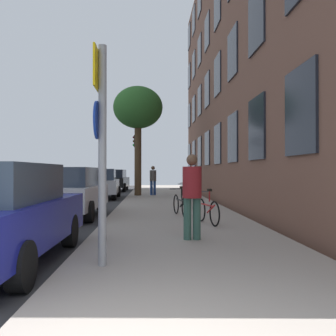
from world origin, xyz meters
name	(u,v)px	position (x,y,z in m)	size (l,w,h in m)	color
ground_plane	(93,203)	(-2.40, 15.00, 0.00)	(41.80, 41.80, 0.00)	#332D28
road_asphalt	(48,203)	(-4.50, 15.00, 0.01)	(7.00, 38.00, 0.01)	#2D2D30
sidewalk	(167,202)	(1.10, 15.00, 0.06)	(4.20, 38.00, 0.12)	#9E9389
building_facade	(223,55)	(3.69, 14.50, 6.95)	(0.56, 27.00, 13.85)	brown
sign_post	(101,136)	(-0.41, 3.12, 2.02)	(0.16, 0.60, 3.25)	gray
traffic_light	(137,153)	(-0.63, 22.28, 2.76)	(0.43, 0.24, 3.86)	black
tree_near	(138,109)	(-0.42, 18.71, 5.09)	(2.84, 2.84, 6.27)	#4C3823
bicycle_0	(208,210)	(1.82, 7.25, 0.48)	(0.51, 1.58, 0.93)	black
bicycle_1	(180,204)	(1.24, 9.01, 0.48)	(0.47, 1.68, 0.92)	black
bicycle_2	(185,197)	(1.67, 11.97, 0.50)	(0.42, 1.75, 0.98)	black
bicycle_3	(187,192)	(2.12, 15.70, 0.47)	(0.50, 1.63, 0.90)	black
pedestrian_0	(192,191)	(1.16, 5.09, 1.11)	(0.49, 0.49, 1.73)	#33594C
pedestrian_1	(153,178)	(0.45, 18.94, 1.09)	(0.42, 0.42, 1.69)	navy
car_0	(0,213)	(-2.06, 3.60, 0.84)	(1.81, 4.25, 1.62)	navy
car_1	(71,192)	(-2.24, 9.60, 0.84)	(1.89, 3.98, 1.62)	silver
car_2	(101,183)	(-2.42, 17.84, 0.84)	(2.04, 4.03, 1.62)	#B7B7BC
car_3	(114,180)	(-2.45, 25.51, 0.84)	(2.03, 4.39, 1.62)	black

